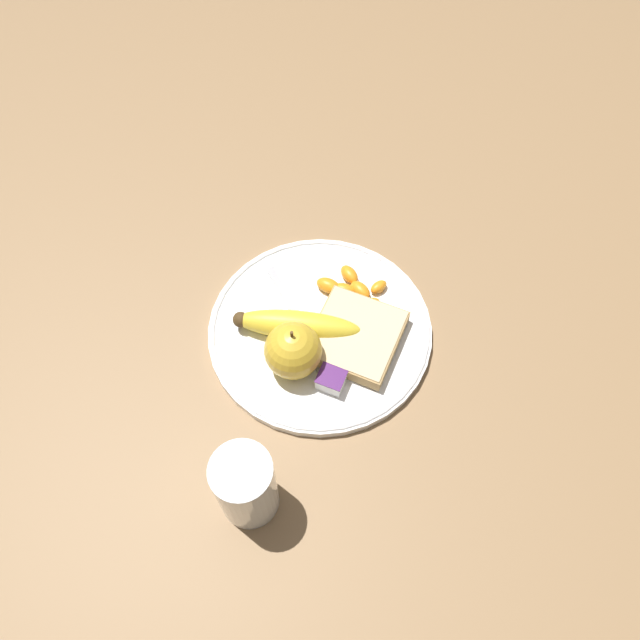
# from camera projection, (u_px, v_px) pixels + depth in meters

# --- Properties ---
(ground_plane) EXTENTS (3.00, 3.00, 0.00)m
(ground_plane) POSITION_uv_depth(u_px,v_px,m) (320.00, 332.00, 0.81)
(ground_plane) COLOR olive
(plate) EXTENTS (0.29, 0.29, 0.01)m
(plate) POSITION_uv_depth(u_px,v_px,m) (320.00, 329.00, 0.81)
(plate) COLOR white
(plate) RESTS_ON ground_plane
(juice_glass) EXTENTS (0.07, 0.07, 0.11)m
(juice_glass) POSITION_uv_depth(u_px,v_px,m) (246.00, 487.00, 0.66)
(juice_glass) COLOR silver
(juice_glass) RESTS_ON ground_plane
(apple) EXTENTS (0.07, 0.07, 0.08)m
(apple) POSITION_uv_depth(u_px,v_px,m) (293.00, 350.00, 0.75)
(apple) COLOR gold
(apple) RESTS_ON plate
(banana) EXTENTS (0.08, 0.16, 0.04)m
(banana) POSITION_uv_depth(u_px,v_px,m) (296.00, 325.00, 0.79)
(banana) COLOR yellow
(banana) RESTS_ON plate
(bread_slice) EXTENTS (0.11, 0.11, 0.02)m
(bread_slice) POSITION_uv_depth(u_px,v_px,m) (355.00, 338.00, 0.78)
(bread_slice) COLOR #AB8751
(bread_slice) RESTS_ON plate
(fork) EXTENTS (0.13, 0.15, 0.00)m
(fork) POSITION_uv_depth(u_px,v_px,m) (304.00, 328.00, 0.80)
(fork) COLOR #B2B2B7
(fork) RESTS_ON plate
(jam_packet) EXTENTS (0.04, 0.03, 0.02)m
(jam_packet) POSITION_uv_depth(u_px,v_px,m) (333.00, 376.00, 0.76)
(jam_packet) COLOR white
(jam_packet) RESTS_ON plate
(orange_segment_0) EXTENTS (0.02, 0.03, 0.02)m
(orange_segment_0) POSITION_uv_depth(u_px,v_px,m) (344.00, 290.00, 0.82)
(orange_segment_0) COLOR orange
(orange_segment_0) RESTS_ON plate
(orange_segment_1) EXTENTS (0.03, 0.03, 0.01)m
(orange_segment_1) POSITION_uv_depth(u_px,v_px,m) (371.00, 304.00, 0.81)
(orange_segment_1) COLOR orange
(orange_segment_1) RESTS_ON plate
(orange_segment_2) EXTENTS (0.02, 0.03, 0.02)m
(orange_segment_2) POSITION_uv_depth(u_px,v_px,m) (328.00, 286.00, 0.83)
(orange_segment_2) COLOR orange
(orange_segment_2) RESTS_ON plate
(orange_segment_3) EXTENTS (0.03, 0.04, 0.02)m
(orange_segment_3) POSITION_uv_depth(u_px,v_px,m) (349.00, 274.00, 0.84)
(orange_segment_3) COLOR orange
(orange_segment_3) RESTS_ON plate
(orange_segment_4) EXTENTS (0.03, 0.03, 0.01)m
(orange_segment_4) POSITION_uv_depth(u_px,v_px,m) (379.00, 287.00, 0.83)
(orange_segment_4) COLOR orange
(orange_segment_4) RESTS_ON plate
(orange_segment_5) EXTENTS (0.03, 0.04, 0.02)m
(orange_segment_5) POSITION_uv_depth(u_px,v_px,m) (360.00, 290.00, 0.82)
(orange_segment_5) COLOR orange
(orange_segment_5) RESTS_ON plate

